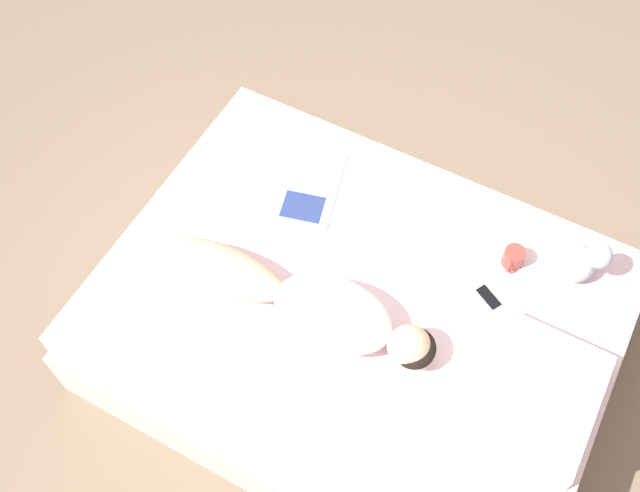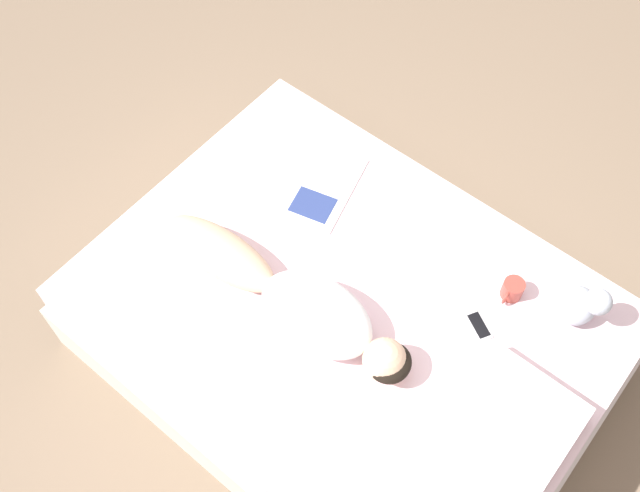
# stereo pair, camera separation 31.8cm
# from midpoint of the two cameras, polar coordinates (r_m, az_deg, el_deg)

# --- Properties ---
(ground_plane) EXTENTS (12.00, 12.00, 0.00)m
(ground_plane) POSITION_cam_midpoint_polar(r_m,az_deg,el_deg) (3.58, 0.03, -7.98)
(ground_plane) COLOR #7A6651
(bed) EXTENTS (1.63, 2.16, 0.52)m
(bed) POSITION_cam_midpoint_polar(r_m,az_deg,el_deg) (3.35, 0.03, -6.23)
(bed) COLOR beige
(bed) RESTS_ON ground_plane
(person) EXTENTS (0.34, 1.22, 0.19)m
(person) POSITION_cam_midpoint_polar(r_m,az_deg,el_deg) (3.01, -3.97, -4.65)
(person) COLOR #DBB28E
(person) RESTS_ON bed
(open_magazine) EXTENTS (0.50, 0.37, 0.01)m
(open_magazine) POSITION_cam_midpoint_polar(r_m,az_deg,el_deg) (3.41, -3.55, 4.20)
(open_magazine) COLOR white
(open_magazine) RESTS_ON bed
(coffee_mug) EXTENTS (0.13, 0.09, 0.09)m
(coffee_mug) POSITION_cam_midpoint_polar(r_m,az_deg,el_deg) (3.22, 11.82, -1.09)
(coffee_mug) COLOR #993D33
(coffee_mug) RESTS_ON bed
(cell_phone) EXTENTS (0.12, 0.15, 0.01)m
(cell_phone) POSITION_cam_midpoint_polar(r_m,az_deg,el_deg) (3.15, 9.93, -4.14)
(cell_phone) COLOR silver
(cell_phone) RESTS_ON bed
(plush_toy) EXTENTS (0.17, 0.19, 0.23)m
(plush_toy) POSITION_cam_midpoint_polar(r_m,az_deg,el_deg) (3.22, 16.72, -1.33)
(plush_toy) COLOR #B2BCCC
(plush_toy) RESTS_ON bed
(pillow) EXTENTS (0.54, 0.44, 0.11)m
(pillow) POSITION_cam_midpoint_polar(r_m,az_deg,el_deg) (2.96, 13.14, -11.33)
(pillow) COLOR white
(pillow) RESTS_ON bed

